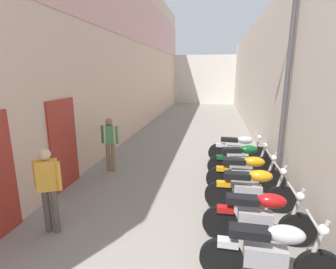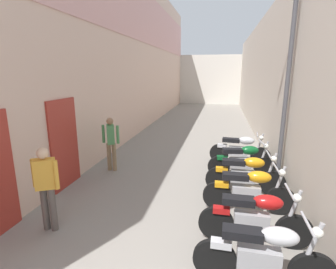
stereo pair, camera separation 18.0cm
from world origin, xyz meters
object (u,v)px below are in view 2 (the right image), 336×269
(pedestrian_mid_alley, at_px, (46,183))
(pedestrian_further_down, at_px, (111,140))
(street_lamp, at_px, (284,71))
(motorcycle_fourth, at_px, (255,217))
(motorcycle_third, at_px, (264,253))
(motorcycle_sixth, at_px, (246,173))
(motorcycle_seventh, at_px, (243,160))
(motorcycle_eighth, at_px, (240,149))
(motorcycle_fifth, at_px, (249,189))

(pedestrian_mid_alley, height_order, pedestrian_further_down, same)
(street_lamp, bearing_deg, motorcycle_fourth, -107.15)
(motorcycle_third, bearing_deg, motorcycle_sixth, 90.00)
(motorcycle_fourth, xyz_separation_m, pedestrian_mid_alley, (-3.61, -0.33, 0.42))
(motorcycle_third, relative_size, pedestrian_further_down, 1.18)
(motorcycle_seventh, bearing_deg, motorcycle_eighth, 90.00)
(motorcycle_fifth, xyz_separation_m, motorcycle_sixth, (0.00, 0.87, 0.00))
(motorcycle_sixth, relative_size, motorcycle_seventh, 1.00)
(motorcycle_sixth, bearing_deg, motorcycle_seventh, 90.01)
(pedestrian_further_down, bearing_deg, motorcycle_third, -44.18)
(pedestrian_further_down, bearing_deg, motorcycle_eighth, 18.97)
(motorcycle_eighth, height_order, pedestrian_further_down, pedestrian_further_down)
(motorcycle_fifth, relative_size, pedestrian_further_down, 1.18)
(motorcycle_third, xyz_separation_m, motorcycle_fifth, (-0.00, 1.97, 0.00))
(motorcycle_seventh, xyz_separation_m, street_lamp, (0.70, -0.62, 2.34))
(motorcycle_seventh, bearing_deg, motorcycle_sixth, -89.99)
(motorcycle_seventh, relative_size, pedestrian_further_down, 1.17)
(motorcycle_third, distance_m, motorcycle_seventh, 3.81)
(motorcycle_fourth, height_order, pedestrian_mid_alley, pedestrian_mid_alley)
(motorcycle_seventh, relative_size, street_lamp, 0.38)
(motorcycle_eighth, distance_m, pedestrian_further_down, 3.95)
(motorcycle_seventh, bearing_deg, street_lamp, -41.46)
(motorcycle_fifth, xyz_separation_m, motorcycle_seventh, (-0.00, 1.84, 0.00))
(motorcycle_fifth, bearing_deg, motorcycle_fourth, -90.00)
(pedestrian_mid_alley, bearing_deg, street_lamp, 31.13)
(motorcycle_third, relative_size, motorcycle_seventh, 1.01)
(motorcycle_third, height_order, pedestrian_mid_alley, pedestrian_mid_alley)
(motorcycle_sixth, xyz_separation_m, pedestrian_mid_alley, (-3.61, -2.25, 0.42))
(motorcycle_fourth, xyz_separation_m, motorcycle_sixth, (-0.00, 1.93, 0.00))
(motorcycle_fifth, relative_size, motorcycle_sixth, 1.00)
(motorcycle_sixth, height_order, motorcycle_eighth, same)
(motorcycle_sixth, bearing_deg, motorcycle_third, -90.00)
(pedestrian_mid_alley, distance_m, pedestrian_further_down, 3.02)
(motorcycle_sixth, distance_m, pedestrian_further_down, 3.81)
(motorcycle_fifth, relative_size, pedestrian_mid_alley, 1.18)
(pedestrian_mid_alley, bearing_deg, motorcycle_seventh, 41.79)
(motorcycle_seventh, distance_m, street_lamp, 2.52)
(motorcycle_third, distance_m, motorcycle_sixth, 2.84)
(motorcycle_third, bearing_deg, motorcycle_fourth, 90.00)
(motorcycle_seventh, bearing_deg, motorcycle_fifth, -90.00)
(motorcycle_sixth, xyz_separation_m, motorcycle_seventh, (-0.00, 0.97, 0.00))
(street_lamp, bearing_deg, motorcycle_third, -102.43)
(motorcycle_eighth, bearing_deg, motorcycle_third, -90.00)
(motorcycle_eighth, relative_size, pedestrian_further_down, 1.18)
(motorcycle_third, relative_size, motorcycle_fifth, 1.00)
(street_lamp, bearing_deg, motorcycle_sixth, -153.50)
(motorcycle_sixth, bearing_deg, motorcycle_fifth, -90.00)
(motorcycle_third, distance_m, pedestrian_further_down, 5.19)
(motorcycle_fourth, bearing_deg, street_lamp, 72.85)
(motorcycle_fifth, xyz_separation_m, street_lamp, (0.70, 1.22, 2.34))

